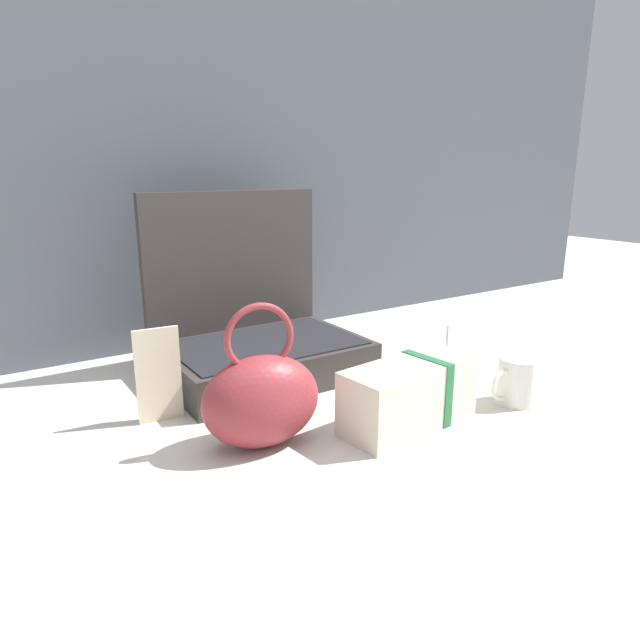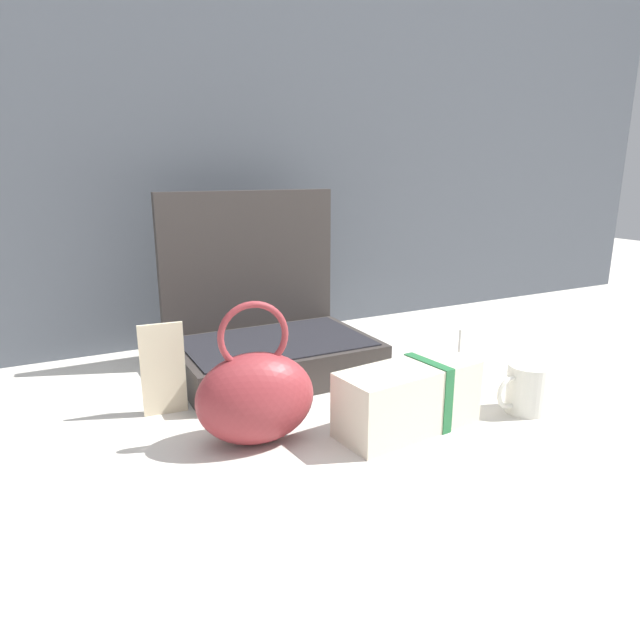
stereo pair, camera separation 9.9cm
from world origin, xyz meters
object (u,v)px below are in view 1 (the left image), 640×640
coffee_mug (517,381)px  poster_card_right (462,348)px  cream_toiletry_bag (410,394)px  info_card_left (158,375)px  open_suitcase (256,335)px  teal_pouch_handbag (261,399)px

coffee_mug → poster_card_right: bearing=78.2°
cream_toiletry_bag → info_card_left: bearing=144.9°
cream_toiletry_bag → info_card_left: 0.45m
info_card_left → poster_card_right: size_ratio=1.48×
open_suitcase → teal_pouch_handbag: bearing=-115.3°
teal_pouch_handbag → cream_toiletry_bag: 0.27m
info_card_left → open_suitcase: bearing=32.3°
open_suitcase → coffee_mug: size_ratio=3.71×
open_suitcase → coffee_mug: bearing=-51.5°
coffee_mug → info_card_left: info_card_left is taller
teal_pouch_handbag → cream_toiletry_bag: teal_pouch_handbag is taller
teal_pouch_handbag → coffee_mug: (0.50, -0.12, -0.04)m
coffee_mug → info_card_left: size_ratio=0.65×
open_suitcase → cream_toiletry_bag: 0.41m
info_card_left → poster_card_right: bearing=-5.7°
teal_pouch_handbag → poster_card_right: 0.54m
open_suitcase → poster_card_right: (0.38, -0.26, -0.03)m
coffee_mug → open_suitcase: bearing=128.5°
coffee_mug → poster_card_right: 0.18m
open_suitcase → teal_pouch_handbag: open_suitcase is taller
coffee_mug → info_card_left: 0.68m
open_suitcase → poster_card_right: 0.47m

